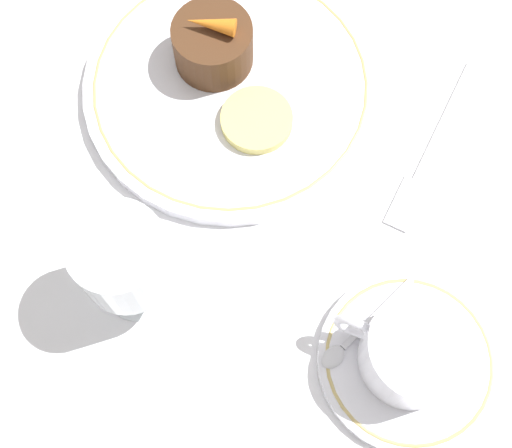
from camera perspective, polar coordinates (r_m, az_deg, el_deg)
ground_plane at (r=0.68m, az=-3.32°, el=10.11°), size 3.00×3.00×0.00m
dinner_plate at (r=0.68m, az=-2.05°, el=10.93°), size 0.27×0.27×0.01m
saucer at (r=0.60m, az=12.08°, el=-10.66°), size 0.15×0.15×0.01m
coffee_cup at (r=0.57m, az=12.58°, el=-9.93°), size 0.11×0.08×0.06m
spoon at (r=0.59m, az=8.16°, el=-8.60°), size 0.05×0.10×0.00m
wine_glass at (r=0.55m, az=-10.59°, el=-2.90°), size 0.07×0.07×0.11m
fork at (r=0.67m, az=13.43°, el=4.94°), size 0.03×0.19×0.01m
dessert_cake at (r=0.67m, az=-3.46°, el=14.13°), size 0.07×0.07×0.05m
carrot_garnish at (r=0.64m, az=-3.62°, el=15.68°), size 0.05×0.02×0.02m
pineapple_slice at (r=0.65m, az=0.05°, el=8.33°), size 0.07×0.07×0.01m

